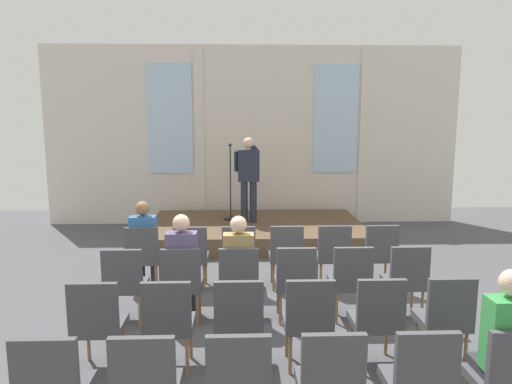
{
  "coord_description": "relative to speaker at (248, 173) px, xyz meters",
  "views": [
    {
      "loc": [
        -0.32,
        -5.32,
        2.43
      ],
      "look_at": [
        -0.04,
        2.52,
        1.18
      ],
      "focal_mm": 33.11,
      "sensor_mm": 36.0,
      "label": 1
    }
  ],
  "objects": [
    {
      "name": "chair_r1_c0",
      "position": [
        -1.53,
        -3.89,
        -0.8
      ],
      "size": [
        0.46,
        0.44,
        0.94
      ],
      "color": "olive",
      "rests_on": "ground"
    },
    {
      "name": "chair_r1_c2",
      "position": [
        -0.2,
        -3.89,
        -0.8
      ],
      "size": [
        0.46,
        0.44,
        0.94
      ],
      "color": "olive",
      "rests_on": "ground"
    },
    {
      "name": "chair_r3_c3",
      "position": [
        0.47,
        -6.07,
        -0.8
      ],
      "size": [
        0.46,
        0.44,
        0.94
      ],
      "color": "olive",
      "rests_on": "ground"
    },
    {
      "name": "chair_r0_c0",
      "position": [
        -1.53,
        -2.8,
        -0.8
      ],
      "size": [
        0.46,
        0.44,
        0.94
      ],
      "color": "olive",
      "rests_on": "ground"
    },
    {
      "name": "chair_r1_c3",
      "position": [
        0.47,
        -3.89,
        -0.8
      ],
      "size": [
        0.46,
        0.44,
        0.94
      ],
      "color": "olive",
      "rests_on": "ground"
    },
    {
      "name": "chair_r1_c4",
      "position": [
        1.14,
        -3.89,
        -0.8
      ],
      "size": [
        0.46,
        0.44,
        0.94
      ],
      "color": "olive",
      "rests_on": "ground"
    },
    {
      "name": "audience_r3_c5",
      "position": [
        1.81,
        -5.98,
        -0.59
      ],
      "size": [
        0.36,
        0.39,
        1.34
      ],
      "color": "#2D2D33",
      "rests_on": "ground"
    },
    {
      "name": "chair_r3_c1",
      "position": [
        -0.86,
        -6.07,
        -0.8
      ],
      "size": [
        0.46,
        0.44,
        0.94
      ],
      "color": "olive",
      "rests_on": "ground"
    },
    {
      "name": "chair_r2_c4",
      "position": [
        1.14,
        -4.98,
        -0.8
      ],
      "size": [
        0.46,
        0.44,
        0.94
      ],
      "color": "olive",
      "rests_on": "ground"
    },
    {
      "name": "chair_r1_c5",
      "position": [
        1.81,
        -3.89,
        -0.8
      ],
      "size": [
        0.46,
        0.44,
        0.94
      ],
      "color": "olive",
      "rests_on": "ground"
    },
    {
      "name": "chair_r2_c0",
      "position": [
        -1.53,
        -4.98,
        -0.8
      ],
      "size": [
        0.46,
        0.44,
        0.94
      ],
      "color": "olive",
      "rests_on": "ground"
    },
    {
      "name": "chair_r3_c4",
      "position": [
        1.14,
        -6.07,
        -0.8
      ],
      "size": [
        0.46,
        0.44,
        0.94
      ],
      "color": "olive",
      "rests_on": "ground"
    },
    {
      "name": "chair_r2_c3",
      "position": [
        0.47,
        -4.98,
        -0.8
      ],
      "size": [
        0.46,
        0.44,
        0.94
      ],
      "color": "olive",
      "rests_on": "ground"
    },
    {
      "name": "ground_plane",
      "position": [
        0.14,
        -3.92,
        -1.33
      ],
      "size": [
        14.12,
        14.12,
        0.0
      ],
      "primitive_type": "plane",
      "color": "#4C4C51"
    },
    {
      "name": "audience_r0_c0",
      "position": [
        -1.53,
        -2.71,
        -0.62
      ],
      "size": [
        0.36,
        0.39,
        1.28
      ],
      "color": "#2D2D33",
      "rests_on": "ground"
    },
    {
      "name": "chair_r3_c2",
      "position": [
        -0.2,
        -6.07,
        -0.8
      ],
      "size": [
        0.46,
        0.44,
        0.94
      ],
      "color": "olive",
      "rests_on": "ground"
    },
    {
      "name": "rear_partition",
      "position": [
        0.16,
        1.51,
        0.69
      ],
      "size": [
        9.32,
        0.14,
        4.0
      ],
      "color": "silver",
      "rests_on": "ground"
    },
    {
      "name": "chair_r2_c1",
      "position": [
        -0.86,
        -4.98,
        -0.8
      ],
      "size": [
        0.46,
        0.44,
        0.94
      ],
      "color": "olive",
      "rests_on": "ground"
    },
    {
      "name": "chair_r2_c2",
      "position": [
        -0.2,
        -4.98,
        -0.8
      ],
      "size": [
        0.46,
        0.44,
        0.94
      ],
      "color": "olive",
      "rests_on": "ground"
    },
    {
      "name": "chair_r2_c5",
      "position": [
        1.81,
        -4.98,
        -0.8
      ],
      "size": [
        0.46,
        0.44,
        0.94
      ],
      "color": "olive",
      "rests_on": "ground"
    },
    {
      "name": "audience_r1_c2",
      "position": [
        -0.2,
        -3.8,
        -0.61
      ],
      "size": [
        0.36,
        0.39,
        1.29
      ],
      "color": "#2D2D33",
      "rests_on": "ground"
    },
    {
      "name": "chair_r3_c5",
      "position": [
        1.81,
        -6.07,
        -0.8
      ],
      "size": [
        0.46,
        0.44,
        0.94
      ],
      "color": "olive",
      "rests_on": "ground"
    },
    {
      "name": "chair_r0_c5",
      "position": [
        1.81,
        -2.8,
        -0.8
      ],
      "size": [
        0.46,
        0.44,
        0.94
      ],
      "color": "olive",
      "rests_on": "ground"
    },
    {
      "name": "mic_stand",
      "position": [
        -0.36,
        0.24,
        -0.64
      ],
      "size": [
        0.28,
        0.28,
        1.55
      ],
      "color": "black",
      "rests_on": "stage_platform"
    },
    {
      "name": "audience_r1_c1",
      "position": [
        -0.86,
        -3.8,
        -0.6
      ],
      "size": [
        0.36,
        0.39,
        1.31
      ],
      "color": "#2D2D33",
      "rests_on": "ground"
    },
    {
      "name": "chair_r0_c3",
      "position": [
        0.47,
        -2.8,
        -0.8
      ],
      "size": [
        0.46,
        0.44,
        0.94
      ],
      "color": "olive",
      "rests_on": "ground"
    },
    {
      "name": "chair_r1_c1",
      "position": [
        -0.86,
        -3.89,
        -0.8
      ],
      "size": [
        0.46,
        0.44,
        0.94
      ],
      "color": "olive",
      "rests_on": "ground"
    },
    {
      "name": "chair_r0_c1",
      "position": [
        -0.86,
        -2.8,
        -0.8
      ],
      "size": [
        0.46,
        0.44,
        0.94
      ],
      "color": "olive",
      "rests_on": "ground"
    },
    {
      "name": "speaker",
      "position": [
        0.0,
        0.0,
        0.0
      ],
      "size": [
        0.51,
        0.69,
        1.68
      ],
      "color": "#232838",
      "rests_on": "stage_platform"
    },
    {
      "name": "chair_r0_c4",
      "position": [
        1.14,
        -2.8,
        -0.8
      ],
      "size": [
        0.46,
        0.44,
        0.94
      ],
      "color": "olive",
      "rests_on": "ground"
    },
    {
      "name": "stage_platform",
      "position": [
        0.14,
        -0.07,
        -1.15
      ],
      "size": [
        4.2,
        2.58,
        0.35
      ],
      "primitive_type": "cube",
      "color": "brown",
      "rests_on": "ground"
    },
    {
      "name": "chair_r0_c2",
      "position": [
        -0.2,
        -2.8,
        -0.8
      ],
      "size": [
        0.46,
        0.44,
        0.94
      ],
      "color": "olive",
      "rests_on": "ground"
    }
  ]
}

